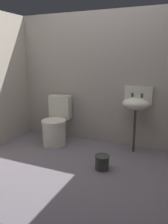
% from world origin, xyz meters
% --- Properties ---
extents(ground_plane, '(3.40, 2.43, 0.08)m').
position_xyz_m(ground_plane, '(0.00, 0.00, -0.04)').
color(ground_plane, slate).
extents(wall_back, '(3.40, 0.10, 2.12)m').
position_xyz_m(wall_back, '(0.00, 1.06, 1.06)').
color(wall_back, '#A79E95').
rests_on(wall_back, ground).
extents(toilet_near_wall, '(0.46, 0.64, 0.78)m').
position_xyz_m(toilet_near_wall, '(-0.69, 0.66, 0.32)').
color(toilet_near_wall, silver).
rests_on(toilet_near_wall, ground).
extents(sink, '(0.42, 0.34, 0.99)m').
position_xyz_m(sink, '(0.58, 0.85, 0.75)').
color(sink, '#343C33').
rests_on(sink, ground).
extents(bucket, '(0.20, 0.20, 0.19)m').
position_xyz_m(bucket, '(0.33, 0.09, 0.10)').
color(bucket, '#343C33').
rests_on(bucket, ground).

